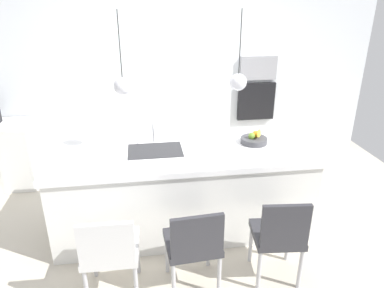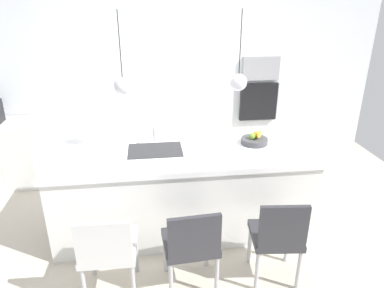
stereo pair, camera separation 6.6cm
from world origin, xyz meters
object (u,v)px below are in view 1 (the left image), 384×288
Objects in this scene: microwave at (258,68)px; oven at (256,101)px; chair_middle at (194,243)px; chair_far at (279,234)px; fruit_bowl at (254,139)px; chair_near at (110,249)px.

microwave is 0.50m from oven.
chair_middle is 0.96× the size of chair_far.
oven reaches higher than fruit_bowl.
chair_near is 1.44m from chair_far.
microwave is 3.04m from chair_middle.
chair_near is at bearing -128.42° from microwave.
chair_middle is at bearing -117.65° from microwave.
fruit_bowl reaches higher than chair_far.
oven is (0.52, 1.53, -0.03)m from fruit_bowl.
fruit_bowl is 1.88m from chair_near.
chair_far is (0.76, -0.00, 0.01)m from chair_middle.
fruit_bowl is 0.33× the size of chair_near.
fruit_bowl is at bearing 51.23° from chair_middle.
fruit_bowl is 1.68m from microwave.
oven is at bearing 51.58° from chair_near.
chair_near is at bearing -179.80° from chair_middle.
fruit_bowl is 1.62m from oven.
fruit_bowl is at bearing -108.65° from microwave.
microwave is at bearing 71.35° from fruit_bowl.
microwave is 2.79m from chair_far.
chair_far is (-0.06, -1.02, -0.48)m from fruit_bowl.
oven reaches higher than chair_near.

